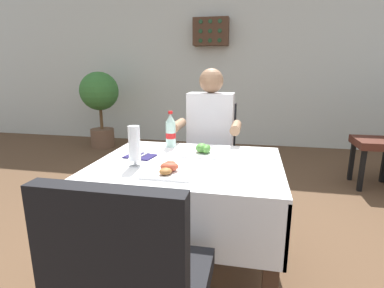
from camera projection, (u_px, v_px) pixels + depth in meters
name	position (u px, v px, depth m)	size (l,w,h in m)	color
ground_plane	(181.00, 284.00, 1.79)	(11.00, 11.00, 0.00)	brown
back_wall	(233.00, 53.00, 4.88)	(11.00, 0.12, 3.02)	silver
main_dining_table	(189.00, 190.00, 1.75)	(1.05, 0.85, 0.74)	white
chair_far_diner_seat	(209.00, 154.00, 2.53)	(0.44, 0.50, 0.97)	black
chair_near_camera_side	(136.00, 288.00, 0.98)	(0.44, 0.50, 0.97)	black
seated_diner_far	(209.00, 139.00, 2.38)	(0.50, 0.46, 1.26)	#282D42
plate_near_camera	(170.00, 170.00, 1.51)	(0.25, 0.25, 0.07)	white
plate_far_diner	(203.00, 151.00, 1.86)	(0.23, 0.23, 0.07)	white
beer_glass_left	(134.00, 147.00, 1.60)	(0.07, 0.07, 0.22)	white
cola_bottle_primary	(171.00, 131.00, 2.02)	(0.07, 0.07, 0.24)	silver
napkin_cutlery_set	(140.00, 156.00, 1.80)	(0.19, 0.20, 0.01)	#231E4C
potted_plant_corner	(100.00, 99.00, 4.80)	(0.61, 0.61, 1.22)	brown
wall_bottle_rack	(211.00, 32.00, 4.72)	(0.56, 0.21, 0.42)	#472D1E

